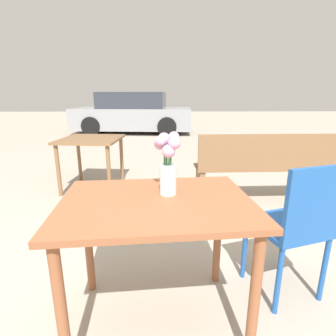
# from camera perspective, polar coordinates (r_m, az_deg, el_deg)

# --- Properties ---
(ground_plane) EXTENTS (40.00, 40.00, 0.00)m
(ground_plane) POSITION_cam_1_polar(r_m,az_deg,el_deg) (1.76, -2.19, -29.92)
(ground_plane) COLOR #A39989
(table_front) EXTENTS (1.02, 0.78, 0.74)m
(table_front) POSITION_cam_1_polar(r_m,az_deg,el_deg) (1.38, -2.47, -11.20)
(table_front) COLOR brown
(table_front) RESTS_ON ground_plane
(flower_vase) EXTENTS (0.14, 0.14, 0.33)m
(flower_vase) POSITION_cam_1_polar(r_m,az_deg,el_deg) (1.37, -0.10, 1.00)
(flower_vase) COLOR silver
(flower_vase) RESTS_ON table_front
(cafe_chair) EXTENTS (0.50, 0.50, 0.90)m
(cafe_chair) POSITION_cam_1_polar(r_m,az_deg,el_deg) (1.77, 26.28, -10.63)
(cafe_chair) COLOR #1E519E
(cafe_chair) RESTS_ON ground_plane
(bench_near) EXTENTS (1.99, 0.40, 0.85)m
(bench_near) POSITION_cam_1_polar(r_m,az_deg,el_deg) (3.28, 23.66, 0.54)
(bench_near) COLOR brown
(bench_near) RESTS_ON ground_plane
(table_back) EXTENTS (0.83, 0.85, 0.70)m
(table_back) POSITION_cam_1_polar(r_m,az_deg,el_deg) (3.69, -16.38, 4.57)
(table_back) COLOR brown
(table_back) RESTS_ON ground_plane
(parked_car) EXTENTS (4.04, 2.12, 1.35)m
(parked_car) POSITION_cam_1_polar(r_m,az_deg,el_deg) (9.28, -7.56, 11.65)
(parked_car) COLOR gray
(parked_car) RESTS_ON ground_plane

